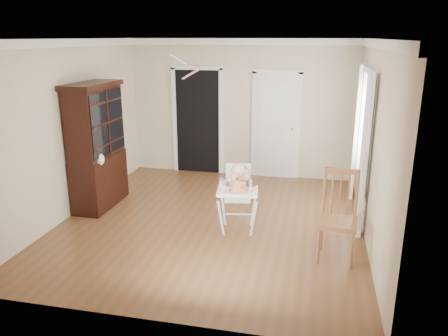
% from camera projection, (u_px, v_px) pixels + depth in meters
% --- Properties ---
extents(floor, '(5.00, 5.00, 0.00)m').
position_uv_depth(floor, '(212.00, 221.00, 6.72)').
color(floor, brown).
rests_on(floor, ground).
extents(ceiling, '(5.00, 5.00, 0.00)m').
position_uv_depth(ceiling, '(210.00, 39.00, 5.94)').
color(ceiling, white).
rests_on(ceiling, wall_back).
extents(wall_back, '(4.50, 0.00, 4.50)m').
position_uv_depth(wall_back, '(241.00, 109.00, 8.67)').
color(wall_back, beige).
rests_on(wall_back, floor).
extents(wall_left, '(0.00, 5.00, 5.00)m').
position_uv_depth(wall_left, '(71.00, 129.00, 6.79)').
color(wall_left, beige).
rests_on(wall_left, floor).
extents(wall_right, '(0.00, 5.00, 5.00)m').
position_uv_depth(wall_right, '(373.00, 144.00, 5.87)').
color(wall_right, beige).
rests_on(wall_right, floor).
extents(crown_molding, '(4.50, 5.00, 0.12)m').
position_uv_depth(crown_molding, '(210.00, 43.00, 5.96)').
color(crown_molding, white).
rests_on(crown_molding, ceiling).
extents(doorway, '(1.06, 0.05, 2.22)m').
position_uv_depth(doorway, '(198.00, 119.00, 8.90)').
color(doorway, black).
rests_on(doorway, wall_back).
extents(closet_door, '(0.96, 0.09, 2.13)m').
position_uv_depth(closet_door, '(276.00, 127.00, 8.60)').
color(closet_door, white).
rests_on(closet_door, wall_back).
extents(window_right, '(0.13, 1.84, 2.30)m').
position_uv_depth(window_right, '(362.00, 135.00, 6.65)').
color(window_right, white).
rests_on(window_right, wall_right).
extents(high_chair, '(0.65, 0.78, 0.99)m').
position_uv_depth(high_chair, '(238.00, 191.00, 6.24)').
color(high_chair, white).
rests_on(high_chair, floor).
extents(baby, '(0.32, 0.24, 0.47)m').
position_uv_depth(baby, '(238.00, 180.00, 6.22)').
color(baby, beige).
rests_on(baby, high_chair).
extents(cake, '(0.26, 0.26, 0.12)m').
position_uv_depth(cake, '(239.00, 187.00, 5.98)').
color(cake, silver).
rests_on(cake, high_chair).
extents(sippy_cup, '(0.07, 0.07, 0.17)m').
position_uv_depth(sippy_cup, '(222.00, 183.00, 6.13)').
color(sippy_cup, pink).
rests_on(sippy_cup, high_chair).
extents(china_cabinet, '(0.54, 1.21, 2.04)m').
position_uv_depth(china_cabinet, '(97.00, 146.00, 7.09)').
color(china_cabinet, black).
rests_on(china_cabinet, floor).
extents(dining_chair, '(0.51, 0.51, 1.15)m').
position_uv_depth(dining_chair, '(338.00, 219.00, 5.48)').
color(dining_chair, brown).
rests_on(dining_chair, floor).
extents(streamer, '(0.38, 0.35, 0.15)m').
position_uv_depth(streamer, '(177.00, 59.00, 6.47)').
color(streamer, pink).
rests_on(streamer, ceiling).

